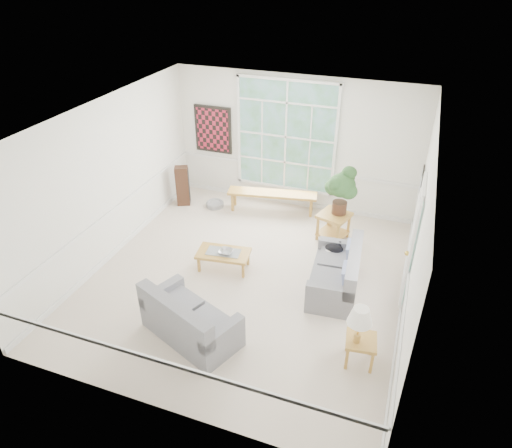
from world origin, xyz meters
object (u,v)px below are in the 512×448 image
Objects in this scene: coffee_table at (224,260)px; side_table at (360,350)px; end_table at (333,226)px; loveseat_front at (191,315)px; loveseat_right at (335,270)px.

side_table is at bearing -35.05° from coffee_table.
end_table reaches higher than coffee_table.
loveseat_front is at bearing -113.15° from end_table.
loveseat_right is 2.63m from loveseat_front.
loveseat_right is at bearing 114.08° from side_table.
loveseat_front is 2.56m from side_table.
coffee_table is at bearing -134.97° from end_table.
loveseat_front reaches higher than end_table.
side_table is at bearing -70.48° from loveseat_right.
loveseat_front is (-1.84, -1.87, 0.00)m from loveseat_right.
coffee_table is at bearing 119.54° from loveseat_front.
end_table is 1.31× the size of side_table.
loveseat_front is at bearing -139.16° from loveseat_right.
loveseat_right is 1.69m from side_table.
side_table is (2.53, 0.34, -0.20)m from loveseat_front.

